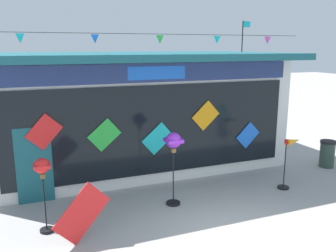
{
  "coord_description": "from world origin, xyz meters",
  "views": [
    {
      "loc": [
        -3.9,
        -5.59,
        3.98
      ],
      "look_at": [
        -0.23,
        3.59,
        1.8
      ],
      "focal_mm": 38.39,
      "sensor_mm": 36.0,
      "label": 1
    }
  ],
  "objects": [
    {
      "name": "ground_plane",
      "position": [
        0.0,
        0.0,
        0.0
      ],
      "size": [
        80.0,
        80.0,
        0.0
      ],
      "primitive_type": "plane",
      "color": "#9E9B99"
    },
    {
      "name": "wind_spinner_center_left",
      "position": [
        2.95,
        2.18,
        0.98
      ],
      "size": [
        0.7,
        0.32,
        1.47
      ],
      "color": "black",
      "rests_on": "ground_plane"
    },
    {
      "name": "wind_spinner_far_left",
      "position": [
        -3.7,
        2.11,
        1.35
      ],
      "size": [
        0.34,
        0.34,
        1.69
      ],
      "color": "black",
      "rests_on": "ground_plane"
    },
    {
      "name": "display_kite_on_ground",
      "position": [
        -3.01,
        1.41,
        0.62
      ],
      "size": [
        1.25,
        0.28,
        1.25
      ],
      "primitive_type": "cube",
      "rotation": [
        -0.22,
        0.79,
        0.0
      ],
      "color": "red",
      "rests_on": "ground_plane"
    },
    {
      "name": "wind_spinner_left",
      "position": [
        -0.57,
        2.38,
        1.54
      ],
      "size": [
        0.41,
        0.41,
        1.91
      ],
      "color": "black",
      "rests_on": "ground_plane"
    },
    {
      "name": "trash_bin",
      "position": [
        5.4,
        3.2,
        0.46
      ],
      "size": [
        0.52,
        0.52,
        0.91
      ],
      "color": "#2D4238",
      "rests_on": "ground_plane"
    },
    {
      "name": "kite_shop_building",
      "position": [
        -0.48,
        6.36,
        1.91
      ],
      "size": [
        9.74,
        5.91,
        4.94
      ],
      "color": "silver",
      "rests_on": "ground_plane"
    }
  ]
}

